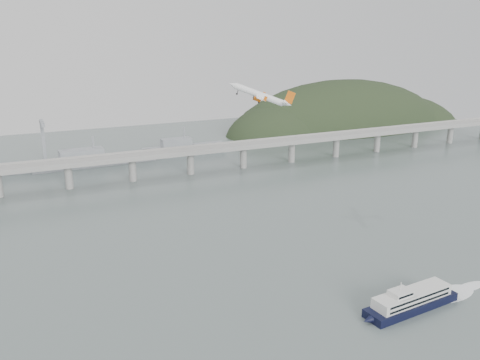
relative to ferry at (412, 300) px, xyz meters
name	(u,v)px	position (x,y,z in m)	size (l,w,h in m)	color
ground	(286,277)	(-35.62, 49.62, -4.02)	(900.00, 900.00, 0.00)	#576463
bridge	(166,157)	(-36.77, 249.62, 13.63)	(800.00, 22.00, 23.90)	gray
headland	(349,140)	(249.56, 381.37, -23.36)	(365.00, 155.00, 156.00)	black
ferry	(412,300)	(0.00, 0.00, 0.00)	(78.56, 18.02, 14.81)	black
airliner	(261,96)	(-6.38, 136.53, 75.40)	(39.28, 37.44, 17.61)	white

